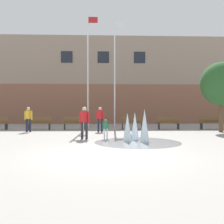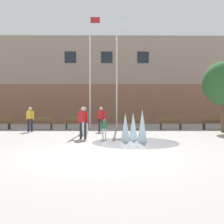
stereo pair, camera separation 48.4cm
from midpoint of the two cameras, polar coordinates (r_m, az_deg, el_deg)
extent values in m
plane|color=gray|center=(8.54, -0.98, -9.51)|extent=(100.00, 100.00, 0.00)
cube|color=brown|center=(28.26, -0.58, 1.69)|extent=(36.00, 6.00, 3.83)
cube|color=gray|center=(28.63, -0.58, 10.23)|extent=(36.00, 6.00, 4.68)
cube|color=#1E232D|center=(25.95, -8.52, 11.71)|extent=(1.10, 0.06, 1.10)
cube|color=#1E232D|center=(25.70, -0.60, 11.83)|extent=(1.10, 0.06, 1.10)
cube|color=#1E232D|center=(25.92, 7.32, 11.72)|extent=(1.10, 0.06, 1.10)
cylinder|color=gray|center=(11.81, 6.26, -6.58)|extent=(3.85, 3.85, 0.01)
cone|color=silver|center=(12.68, 5.74, -3.04)|extent=(0.41, 0.41, 1.34)
cone|color=silver|center=(11.86, 7.77, -2.95)|extent=(0.44, 0.44, 1.49)
cone|color=silver|center=(12.08, 4.07, -3.29)|extent=(0.41, 0.41, 1.32)
cube|color=#28282D|center=(19.87, -20.84, -2.95)|extent=(0.06, 0.40, 0.44)
cube|color=brown|center=(20.28, -22.51, -1.52)|extent=(1.60, 0.04, 0.42)
cube|color=#28282D|center=(19.27, -16.42, -3.05)|extent=(0.06, 0.40, 0.44)
cube|color=#28282D|center=(18.94, -12.33, -3.10)|extent=(0.06, 0.40, 0.44)
cube|color=brown|center=(19.08, -14.40, -2.34)|extent=(1.60, 0.44, 0.05)
cube|color=brown|center=(19.26, -14.26, -1.61)|extent=(1.60, 0.04, 0.42)
cube|color=#28282D|center=(18.78, -9.16, -3.12)|extent=(0.06, 0.40, 0.44)
cube|color=#28282D|center=(18.62, -4.90, -3.15)|extent=(0.06, 0.40, 0.44)
cube|color=brown|center=(18.67, -7.04, -2.39)|extent=(1.60, 0.44, 0.05)
cube|color=brown|center=(18.86, -6.97, -1.64)|extent=(1.60, 0.04, 0.42)
cube|color=#28282D|center=(18.68, 3.39, -3.14)|extent=(0.06, 0.40, 0.44)
cube|color=#28282D|center=(18.82, 7.66, -3.11)|extent=(0.06, 0.40, 0.44)
cube|color=brown|center=(18.72, 5.54, -2.38)|extent=(1.60, 0.44, 0.05)
cube|color=brown|center=(18.91, 5.47, -1.63)|extent=(1.60, 0.04, 0.42)
cube|color=#28282D|center=(18.98, 11.28, -3.09)|extent=(0.06, 0.40, 0.44)
cube|color=#28282D|center=(19.31, 15.36, -3.03)|extent=(0.06, 0.40, 0.44)
cube|color=brown|center=(19.11, 13.34, -2.33)|extent=(1.60, 0.44, 0.05)
cube|color=brown|center=(19.30, 13.20, -1.60)|extent=(1.60, 0.04, 0.42)
cube|color=#28282D|center=(19.68, 20.05, -2.98)|extent=(0.06, 0.40, 0.44)
cube|color=#28282D|center=(20.21, 23.77, -2.90)|extent=(0.06, 0.40, 0.44)
cube|color=brown|center=(19.92, 21.94, -2.24)|extent=(1.60, 0.44, 0.05)
cube|color=brown|center=(20.10, 21.72, -1.54)|extent=(1.60, 0.04, 0.42)
cylinder|color=#1E233D|center=(17.58, -16.99, -2.78)|extent=(0.12, 0.12, 0.84)
cylinder|color=#1E233D|center=(17.52, -16.30, -2.79)|extent=(0.12, 0.12, 0.84)
cube|color=gold|center=(17.52, -16.66, -0.53)|extent=(0.26, 0.37, 0.54)
sphere|color=beige|center=(17.51, -16.66, 0.70)|extent=(0.21, 0.21, 0.21)
cylinder|color=gold|center=(17.58, -17.31, -0.71)|extent=(0.08, 0.08, 0.55)
cylinder|color=gold|center=(17.46, -15.99, -0.71)|extent=(0.08, 0.08, 0.55)
cylinder|color=#1E233D|center=(16.89, -1.96, -2.89)|extent=(0.12, 0.12, 0.84)
cylinder|color=#1E233D|center=(16.88, -1.21, -2.89)|extent=(0.12, 0.12, 0.84)
cube|color=red|center=(16.85, -1.58, -0.55)|extent=(0.35, 0.39, 0.54)
sphere|color=beige|center=(16.85, -1.58, 0.73)|extent=(0.21, 0.21, 0.21)
cylinder|color=red|center=(16.86, -2.30, -0.73)|extent=(0.08, 0.08, 0.55)
cylinder|color=red|center=(16.85, -0.87, -0.73)|extent=(0.08, 0.08, 0.55)
cylinder|color=silver|center=(12.79, -0.93, -4.84)|extent=(0.07, 0.07, 0.52)
cylinder|color=silver|center=(12.79, -0.32, -4.84)|extent=(0.07, 0.07, 0.52)
cube|color=#237547|center=(12.76, -0.62, -2.92)|extent=(0.16, 0.23, 0.33)
sphere|color=#997051|center=(12.74, -0.62, -1.88)|extent=(0.13, 0.13, 0.13)
cylinder|color=#237547|center=(12.76, -1.21, -3.08)|extent=(0.05, 0.05, 0.34)
cylinder|color=#237547|center=(12.76, -0.04, -3.08)|extent=(0.05, 0.05, 0.34)
cylinder|color=#28282D|center=(13.03, -5.74, -4.03)|extent=(0.12, 0.12, 0.84)
cylinder|color=#28282D|center=(13.01, -4.78, -4.04)|extent=(0.12, 0.12, 0.84)
cube|color=red|center=(12.98, -5.27, -1.00)|extent=(0.37, 0.39, 0.54)
sphere|color=beige|center=(12.97, -5.27, 0.66)|extent=(0.21, 0.21, 0.21)
cylinder|color=red|center=(13.00, -6.19, -1.24)|extent=(0.08, 0.08, 0.55)
cylinder|color=red|center=(12.96, -4.34, -1.24)|extent=(0.08, 0.08, 0.55)
cylinder|color=silver|center=(15.46, -5.43, -3.25)|extent=(0.12, 0.12, 0.84)
cylinder|color=silver|center=(15.44, -4.62, -3.25)|extent=(0.12, 0.12, 0.84)
cube|color=#237547|center=(15.42, -5.03, -0.69)|extent=(0.31, 0.39, 0.54)
sphere|color=#997051|center=(15.41, -5.03, 0.70)|extent=(0.21, 0.21, 0.21)
cylinder|color=#237547|center=(15.44, -5.80, -0.89)|extent=(0.08, 0.08, 0.55)
cylinder|color=#237547|center=(15.40, -4.25, -0.89)|extent=(0.08, 0.08, 0.55)
cylinder|color=silver|center=(20.23, -4.12, 9.09)|extent=(0.10, 0.10, 8.83)
cube|color=#B21E23|center=(21.09, -2.99, 19.35)|extent=(0.70, 0.02, 0.45)
cylinder|color=silver|center=(20.19, 1.73, 8.72)|extent=(0.10, 0.10, 8.56)
cube|color=silver|center=(21.01, 2.89, 18.63)|extent=(0.70, 0.02, 0.45)
cylinder|color=brown|center=(17.92, 23.77, -1.37)|extent=(0.28, 0.28, 1.70)
ellipsoid|color=#285628|center=(17.98, 23.82, 5.72)|extent=(2.59, 2.59, 2.75)
camera|label=1|loc=(0.24, -89.08, 0.02)|focal=42.00mm
camera|label=2|loc=(0.24, 90.92, -0.02)|focal=42.00mm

